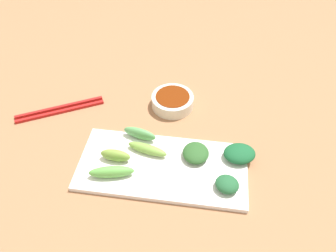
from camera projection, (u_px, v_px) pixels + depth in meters
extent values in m
cube|color=#9E6D49|center=(158.00, 149.00, 0.81)|extent=(2.10, 2.10, 0.02)
cylinder|color=silver|center=(173.00, 101.00, 0.89)|extent=(0.11, 0.11, 0.03)
cylinder|color=#6C2708|center=(173.00, 99.00, 0.88)|extent=(0.09, 0.09, 0.02)
cube|color=white|center=(163.00, 167.00, 0.75)|extent=(0.18, 0.38, 0.01)
ellipsoid|color=olive|center=(115.00, 155.00, 0.75)|extent=(0.03, 0.07, 0.03)
ellipsoid|color=#2B5A28|center=(196.00, 153.00, 0.76)|extent=(0.07, 0.06, 0.02)
ellipsoid|color=#5FAE4A|center=(111.00, 172.00, 0.72)|extent=(0.04, 0.10, 0.03)
ellipsoid|color=#18582F|center=(240.00, 154.00, 0.75)|extent=(0.07, 0.08, 0.03)
ellipsoid|color=#225C34|center=(227.00, 184.00, 0.70)|extent=(0.06, 0.06, 0.03)
ellipsoid|color=#5CA25B|center=(140.00, 134.00, 0.79)|extent=(0.04, 0.08, 0.03)
ellipsoid|color=#7AAA45|center=(147.00, 149.00, 0.77)|extent=(0.04, 0.10, 0.02)
cube|color=red|center=(60.00, 107.00, 0.89)|extent=(0.11, 0.21, 0.01)
cube|color=red|center=(60.00, 112.00, 0.88)|extent=(0.11, 0.21, 0.01)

